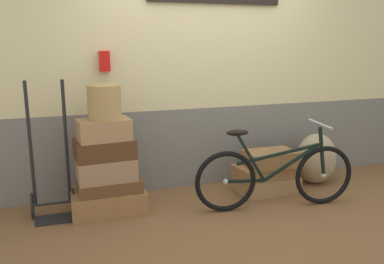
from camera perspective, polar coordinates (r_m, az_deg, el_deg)
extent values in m
cube|color=brown|center=(4.21, 5.18, -10.87)|extent=(9.13, 5.20, 0.06)
cube|color=slate|center=(4.80, 1.17, -1.79)|extent=(7.13, 0.20, 0.90)
cube|color=beige|center=(4.66, 1.25, 16.55)|extent=(7.13, 0.20, 2.13)
cube|color=red|center=(4.26, -12.02, 9.57)|extent=(0.10, 0.08, 0.20)
cube|color=olive|center=(4.14, -11.49, -9.39)|extent=(0.71, 0.45, 0.22)
cube|color=brown|center=(4.06, -11.33, -7.26)|extent=(0.59, 0.35, 0.12)
cube|color=#937051|center=(4.01, -11.77, -5.06)|extent=(0.56, 0.36, 0.21)
cube|color=#4C2D19|center=(3.98, -12.02, -2.26)|extent=(0.57, 0.40, 0.18)
cube|color=#9E754C|center=(3.91, -12.10, 0.32)|extent=(0.50, 0.34, 0.20)
cube|color=#9E754C|center=(4.67, 10.31, -7.13)|extent=(0.68, 0.44, 0.17)
cube|color=olive|center=(4.62, 9.96, -5.34)|extent=(0.67, 0.43, 0.14)
cube|color=olive|center=(4.55, 10.74, -3.62)|extent=(0.55, 0.36, 0.17)
cylinder|color=#A8844C|center=(3.87, -12.06, 4.06)|extent=(0.31, 0.31, 0.32)
torus|color=black|center=(4.20, -21.26, -9.51)|extent=(0.02, 0.25, 0.25)
torus|color=black|center=(4.19, -16.10, -9.16)|extent=(0.02, 0.25, 0.25)
cylinder|color=black|center=(4.19, -18.68, -9.34)|extent=(0.37, 0.02, 0.02)
cylinder|color=black|center=(4.02, -21.50, -1.67)|extent=(0.03, 0.10, 1.18)
cylinder|color=black|center=(4.02, -17.04, -1.36)|extent=(0.03, 0.10, 1.18)
cube|color=black|center=(4.14, -18.55, -11.39)|extent=(0.33, 0.22, 0.02)
ellipsoid|color=#9E8966|center=(5.02, 16.81, -3.54)|extent=(0.48, 0.41, 0.59)
torus|color=black|center=(4.03, 4.68, -6.86)|extent=(0.61, 0.14, 0.61)
sphere|color=#B2B2B7|center=(4.03, 4.68, -6.86)|extent=(0.05, 0.05, 0.05)
torus|color=black|center=(4.40, 17.77, -5.72)|extent=(0.61, 0.14, 0.61)
sphere|color=#B2B2B7|center=(4.40, 17.77, -5.72)|extent=(0.05, 0.05, 0.05)
cube|color=black|center=(4.20, 13.61, -4.12)|extent=(0.57, 0.11, 0.37)
cube|color=black|center=(4.03, 8.16, -3.60)|extent=(0.31, 0.07, 0.49)
cube|color=black|center=(4.08, 7.35, -6.76)|extent=(0.39, 0.08, 0.04)
cube|color=black|center=(4.12, 11.88, -3.02)|extent=(0.85, 0.15, 0.18)
cube|color=black|center=(4.31, 17.55, -2.58)|extent=(0.11, 0.04, 0.51)
ellipsoid|color=black|center=(3.92, 6.32, -0.09)|extent=(0.23, 0.12, 0.06)
cylinder|color=#A5A5AD|center=(4.23, 17.34, 1.07)|extent=(0.09, 0.46, 0.02)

